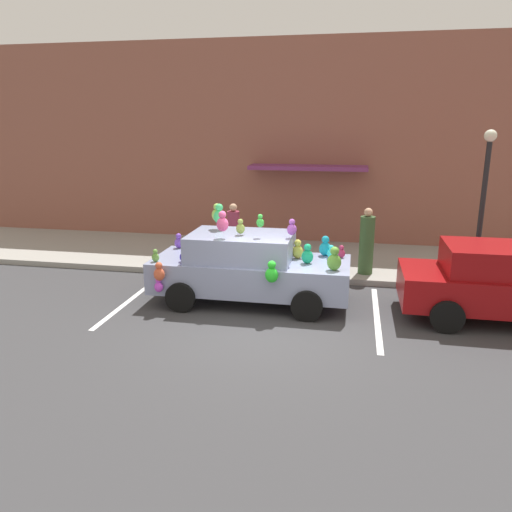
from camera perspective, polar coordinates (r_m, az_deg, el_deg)
name	(u,v)px	position (r m, az deg, el deg)	size (l,w,h in m)	color
ground_plane	(267,328)	(9.84, 1.26, -8.21)	(60.00, 60.00, 0.00)	#38383A
sidewalk	(297,258)	(14.50, 4.66, -0.24)	(24.00, 4.00, 0.15)	gray
storefront_building	(307,145)	(16.14, 5.81, 12.51)	(24.00, 1.25, 6.40)	brown
parking_stripe_front	(377,317)	(10.66, 13.65, -6.76)	(0.12, 3.60, 0.01)	silver
parking_stripe_rear	(131,299)	(11.69, -14.11, -4.82)	(0.12, 3.60, 0.01)	silver
plush_covered_car	(249,267)	(10.96, -0.86, -1.26)	(4.29, 2.03, 2.14)	#8892B6
parked_sedan_behind	(510,283)	(11.13, 27.02, -2.80)	(4.31, 1.92, 1.54)	maroon
teddy_bear_on_sidewalk	(223,252)	(13.54, -3.79, 0.46)	(0.38, 0.31, 0.72)	#9E723D
street_lamp_post	(484,190)	(12.85, 24.64, 6.91)	(0.28, 0.28, 3.58)	black
pedestrian_near_shopfront	(367,244)	(12.87, 12.53, 1.38)	(0.37, 0.37, 1.69)	#36532D
pedestrian_walking_past	(234,237)	(13.37, -2.59, 2.23)	(0.33, 0.33, 1.67)	#8E3047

